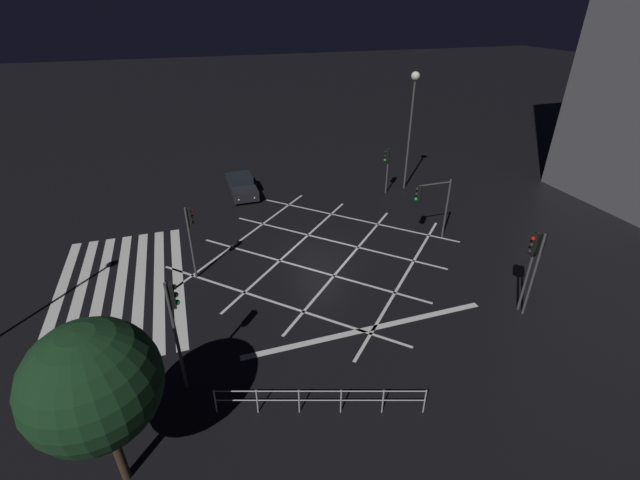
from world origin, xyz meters
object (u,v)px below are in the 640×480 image
object	(u,v)px
traffic_light_ne_main	(537,257)
traffic_light_median_north	(430,198)
traffic_light_ne_cross	(531,257)
traffic_light_nw_cross	(387,162)
traffic_light_median_south	(190,229)
street_tree_near	(93,385)
waiting_car	(241,185)
street_lamp_west	(413,103)
traffic_light_se_cross	(175,316)

from	to	relation	value
traffic_light_ne_main	traffic_light_median_north	world-z (taller)	traffic_light_ne_main
traffic_light_ne_cross	traffic_light_nw_cross	bearing A→B (deg)	-90.77
traffic_light_median_north	traffic_light_ne_cross	size ratio (longest dim) A/B	0.92
traffic_light_median_south	street_tree_near	size ratio (longest dim) A/B	0.70
traffic_light_median_south	street_tree_near	world-z (taller)	street_tree_near
traffic_light_nw_cross	street_tree_near	size ratio (longest dim) A/B	0.60
traffic_light_ne_cross	waiting_car	size ratio (longest dim) A/B	0.88
traffic_light_nw_cross	traffic_light_median_south	xyz separation A→B (m)	(6.89, -13.66, 0.40)
street_lamp_west	street_tree_near	xyz separation A→B (m)	(17.36, -18.27, -2.32)
street_tree_near	traffic_light_median_north	bearing A→B (deg)	122.27
street_tree_near	traffic_light_median_south	bearing A→B (deg)	164.51
waiting_car	traffic_light_median_south	bearing A→B (deg)	-20.83
traffic_light_nw_cross	street_tree_near	bearing A→B (deg)	45.84
traffic_light_se_cross	waiting_car	bearing A→B (deg)	74.80
traffic_light_ne_cross	traffic_light_se_cross	bearing A→B (deg)	-0.06
traffic_light_se_cross	traffic_light_median_south	world-z (taller)	traffic_light_se_cross
traffic_light_median_north	street_lamp_west	xyz separation A→B (m)	(-7.46, 2.59, 3.52)
traffic_light_nw_cross	traffic_light_median_north	bearing A→B (deg)	83.73
traffic_light_nw_cross	traffic_light_ne_main	distance (m)	14.31
waiting_car	street_lamp_west	bearing A→B (deg)	76.67
traffic_light_nw_cross	traffic_light_ne_cross	bearing A→B (deg)	89.23
traffic_light_ne_cross	traffic_light_median_south	xyz separation A→B (m)	(-7.18, -13.47, -0.03)
waiting_car	traffic_light_se_cross	bearing A→B (deg)	-15.20
traffic_light_ne_main	street_lamp_west	size ratio (longest dim) A/B	0.49
traffic_light_median_south	waiting_car	xyz separation A→B (m)	(-10.07, 3.83, -2.12)
traffic_light_nw_cross	traffic_light_se_cross	xyz separation A→B (m)	(14.05, -14.51, 0.89)
traffic_light_ne_main	traffic_light_median_north	size ratio (longest dim) A/B	1.12
traffic_light_ne_main	traffic_light_median_north	xyz separation A→B (m)	(-7.26, -0.65, -0.25)
traffic_light_nw_cross	traffic_light_se_cross	distance (m)	20.22
waiting_car	traffic_light_ne_main	bearing A→B (deg)	29.05
traffic_light_nw_cross	traffic_light_median_south	world-z (taller)	traffic_light_median_south
traffic_light_median_north	traffic_light_ne_cross	xyz separation A→B (m)	(7.03, 0.58, 0.16)
traffic_light_ne_main	traffic_light_ne_cross	size ratio (longest dim) A/B	1.03
traffic_light_se_cross	street_tree_near	world-z (taller)	street_tree_near
traffic_light_nw_cross	traffic_light_ne_cross	size ratio (longest dim) A/B	0.85
street_lamp_west	waiting_car	distance (m)	13.18
traffic_light_nw_cross	waiting_car	size ratio (longest dim) A/B	0.74
traffic_light_median_north	traffic_light_nw_cross	bearing A→B (deg)	-96.27
traffic_light_ne_main	street_lamp_west	xyz separation A→B (m)	(-14.72, 1.94, 3.27)
traffic_light_ne_main	traffic_light_median_south	distance (m)	15.44
traffic_light_se_cross	traffic_light_median_south	size ratio (longest dim) A/B	1.19
street_lamp_west	traffic_light_ne_main	bearing A→B (deg)	-7.51
traffic_light_se_cross	traffic_light_median_south	xyz separation A→B (m)	(-7.16, 0.85, -0.50)
street_lamp_west	waiting_car	world-z (taller)	street_lamp_west
traffic_light_nw_cross	traffic_light_median_north	xyz separation A→B (m)	(7.04, -0.77, 0.27)
street_tree_near	waiting_car	distance (m)	21.42
traffic_light_nw_cross	waiting_car	bearing A→B (deg)	-17.96
traffic_light_ne_main	street_tree_near	distance (m)	16.57
traffic_light_ne_cross	street_tree_near	distance (m)	16.54
traffic_light_median_north	street_lamp_west	distance (m)	8.65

